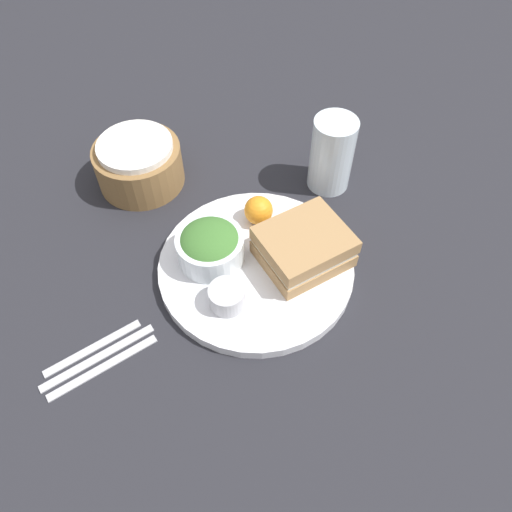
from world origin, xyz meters
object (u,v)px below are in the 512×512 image
(dressing_cup, at_px, (227,297))
(drink_glass, at_px, (332,154))
(spoon, at_px, (93,348))
(bread_basket, at_px, (139,164))
(sandwich, at_px, (304,247))
(fork, at_px, (103,367))
(salad_bowl, at_px, (210,245))
(plate, at_px, (256,267))
(knife, at_px, (98,357))

(dressing_cup, height_order, drink_glass, drink_glass)
(spoon, bearing_deg, dressing_cup, 164.53)
(bread_basket, bearing_deg, sandwich, -48.62)
(bread_basket, xyz_separation_m, fork, (-0.10, -0.36, -0.04))
(fork, bearing_deg, salad_bowl, -162.77)
(plate, distance_m, fork, 0.27)
(drink_glass, bearing_deg, spoon, -151.84)
(plate, distance_m, dressing_cup, 0.09)
(drink_glass, xyz_separation_m, knife, (-0.43, -0.25, -0.07))
(knife, bearing_deg, plate, 180.00)
(dressing_cup, relative_size, fork, 0.33)
(salad_bowl, distance_m, knife, 0.23)
(sandwich, xyz_separation_m, spoon, (-0.34, -0.07, -0.04))
(drink_glass, distance_m, fork, 0.51)
(plate, height_order, drink_glass, drink_glass)
(salad_bowl, height_order, dressing_cup, salad_bowl)
(plate, distance_m, drink_glass, 0.24)
(salad_bowl, relative_size, drink_glass, 0.77)
(salad_bowl, height_order, knife, salad_bowl)
(fork, bearing_deg, knife, -90.00)
(dressing_cup, relative_size, drink_glass, 0.39)
(dressing_cup, height_order, spoon, dressing_cup)
(plate, relative_size, drink_glass, 2.25)
(knife, distance_m, spoon, 0.02)
(sandwich, relative_size, salad_bowl, 1.47)
(sandwich, bearing_deg, knife, -165.63)
(salad_bowl, relative_size, fork, 0.65)
(salad_bowl, bearing_deg, sandwich, -14.95)
(bread_basket, relative_size, knife, 0.90)
(drink_glass, height_order, spoon, drink_glass)
(sandwich, height_order, knife, sandwich)
(spoon, bearing_deg, knife, 90.00)
(dressing_cup, distance_m, drink_glass, 0.32)
(sandwich, distance_m, fork, 0.34)
(fork, bearing_deg, sandwich, 177.54)
(plate, distance_m, bread_basket, 0.29)
(plate, xyz_separation_m, dressing_cup, (-0.06, -0.06, 0.03))
(dressing_cup, relative_size, spoon, 0.37)
(salad_bowl, height_order, bread_basket, bread_basket)
(bread_basket, bearing_deg, dressing_cup, -73.28)
(sandwich, height_order, drink_glass, drink_glass)
(salad_bowl, distance_m, drink_glass, 0.27)
(salad_bowl, distance_m, fork, 0.23)
(sandwich, bearing_deg, drink_glass, 58.51)
(drink_glass, relative_size, fork, 0.84)
(dressing_cup, xyz_separation_m, spoon, (-0.20, -0.02, -0.03))
(knife, bearing_deg, spoon, -90.00)
(fork, relative_size, spoon, 1.11)
(spoon, bearing_deg, fork, 90.00)
(sandwich, relative_size, drink_glass, 1.13)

